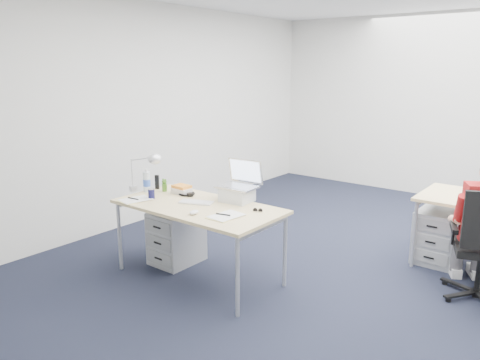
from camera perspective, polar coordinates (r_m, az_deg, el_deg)
name	(u,v)px	position (r m, az deg, el deg)	size (l,w,h in m)	color
floor	(357,276)	(4.80, 14.03, -11.29)	(7.00, 7.00, 0.00)	black
room	(368,99)	(4.38, 15.32, 9.54)	(6.02, 7.02, 2.80)	silver
desk_near	(198,210)	(4.42, -5.13, -3.63)	(1.60, 0.80, 0.73)	#D7BC7C
office_chair	(480,268)	(4.63, 27.20, -9.52)	(0.82, 0.82, 1.01)	black
drawer_pedestal_near	(177,237)	(4.93, -7.73, -6.87)	(0.40, 0.50, 0.55)	#A9ACAE
drawer_pedestal_far	(438,236)	(5.32, 22.97, -6.29)	(0.40, 0.50, 0.55)	#A9ACAE
silver_laptop	(237,182)	(4.46, -0.37, -0.20)	(0.37, 0.29, 0.39)	silver
wireless_keyboard	(196,202)	(4.46, -5.36, -2.71)	(0.32, 0.13, 0.02)	white
computer_mouse	(194,212)	(4.12, -5.63, -3.95)	(0.06, 0.10, 0.04)	white
headphones	(187,193)	(4.76, -6.51, -1.58)	(0.22, 0.17, 0.04)	black
can_koozie	(151,193)	(4.66, -10.75, -1.61)	(0.06, 0.06, 0.11)	#141440
water_bottle	(147,180)	(4.92, -11.32, -0.03)	(0.08, 0.08, 0.24)	silver
bear_figurine	(164,185)	(4.91, -9.20, -0.60)	(0.07, 0.05, 0.14)	#2D6A1C
book_stack	(182,189)	(4.81, -7.11, -1.14)	(0.19, 0.14, 0.09)	silver
cordless_phone	(157,182)	(5.02, -10.08, -0.24)	(0.04, 0.03, 0.15)	black
papers_left	(134,200)	(4.65, -12.75, -2.37)	(0.20, 0.28, 0.01)	#E5DB85
papers_right	(225,216)	(4.05, -1.86, -4.41)	(0.20, 0.29, 0.01)	#E5DB85
sunglasses	(258,210)	(4.19, 2.18, -3.71)	(0.09, 0.04, 0.02)	black
desk_lamp	(141,171)	(4.85, -12.00, 1.04)	(0.40, 0.15, 0.46)	silver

